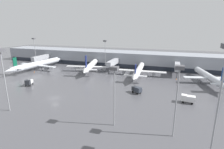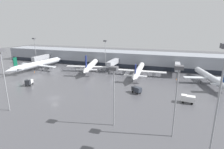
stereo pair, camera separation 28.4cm
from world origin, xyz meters
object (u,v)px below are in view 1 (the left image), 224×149
parked_jet_2 (91,66)px  apron_light_mast_5 (2,63)px  parked_jet_0 (37,64)px  traffic_cone_0 (176,79)px  apron_light_mast_4 (224,74)px  parked_jet_1 (139,70)px  service_truck_0 (29,82)px  service_truck_2 (137,89)px  service_truck_1 (188,98)px  apron_light_mast_1 (105,46)px  traffic_cone_1 (34,72)px  apron_light_mast_0 (114,79)px  apron_light_mast_6 (178,81)px  parked_jet_3 (209,77)px  apron_light_mast_2 (34,43)px

parked_jet_2 → apron_light_mast_5: apron_light_mast_5 is taller
parked_jet_0 → apron_light_mast_5: bearing=-140.9°
traffic_cone_0 → apron_light_mast_4: size_ratio=0.03×
parked_jet_1 → service_truck_0: parked_jet_1 is taller
service_truck_2 → service_truck_1: bearing=-157.1°
apron_light_mast_1 → apron_light_mast_4: (45.56, -63.66, 3.13)m
service_truck_0 → service_truck_1: (63.23, 2.63, 0.07)m
parked_jet_0 → traffic_cone_1: 7.29m
apron_light_mast_0 → parked_jet_2: bearing=121.4°
apron_light_mast_5 → apron_light_mast_6: bearing=2.9°
parked_jet_3 → apron_light_mast_1: size_ratio=1.97×
service_truck_2 → apron_light_mast_2: bearing=9.9°
apron_light_mast_4 → service_truck_0: bearing=160.1°
parked_jet_0 → traffic_cone_1: bearing=-149.4°
parked_jet_2 → service_truck_0: size_ratio=6.64×
parked_jet_0 → parked_jet_1: bearing=-78.1°
parked_jet_0 → apron_light_mast_2: size_ratio=2.34×
parked_jet_3 → traffic_cone_0: size_ratio=58.95×
service_truck_2 → traffic_cone_0: bearing=-87.3°
service_truck_2 → apron_light_mast_4: (19.69, -29.60, 15.17)m
parked_jet_1 → service_truck_1: (21.62, -28.64, -1.35)m
apron_light_mast_2 → service_truck_1: bearing=-21.5°
parked_jet_0 → apron_light_mast_6: (76.15, -43.54, 9.99)m
service_truck_2 → apron_light_mast_1: apron_light_mast_1 is taller
apron_light_mast_5 → parked_jet_3: bearing=38.6°
parked_jet_0 → service_truck_0: parked_jet_0 is taller
parked_jet_3 → traffic_cone_0: 13.74m
service_truck_0 → apron_light_mast_0: bearing=43.9°
parked_jet_1 → service_truck_2: bearing=-174.4°
parked_jet_1 → apron_light_mast_0: size_ratio=2.44×
service_truck_2 → traffic_cone_0: size_ratio=7.44×
service_truck_0 → traffic_cone_1: (-14.69, 19.14, -1.19)m
parked_jet_2 → apron_light_mast_6: 67.04m
apron_light_mast_0 → apron_light_mast_2: apron_light_mast_2 is taller
service_truck_1 → apron_light_mast_5: apron_light_mast_5 is taller
apron_light_mast_4 → apron_light_mast_6: bearing=141.1°
parked_jet_2 → apron_light_mast_5: bearing=164.1°
service_truck_1 → traffic_cone_1: size_ratio=6.43×
traffic_cone_0 → apron_light_mast_2: 93.23m
service_truck_0 → traffic_cone_1: size_ratio=7.19×
service_truck_1 → traffic_cone_0: 27.64m
traffic_cone_0 → service_truck_1: bearing=-83.3°
apron_light_mast_6 → apron_light_mast_0: bearing=179.7°
service_truck_2 → traffic_cone_1: 61.69m
parked_jet_1 → parked_jet_3: (31.72, -3.30, 0.12)m
service_truck_1 → parked_jet_3: bearing=-107.5°
traffic_cone_0 → apron_light_mast_2: apron_light_mast_2 is taller
parked_jet_1 → service_truck_2: (3.96, -25.27, -1.44)m
traffic_cone_0 → apron_light_mast_6: bearing=-91.6°
service_truck_1 → service_truck_2: bearing=-6.5°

